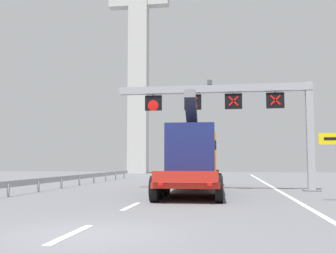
# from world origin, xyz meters

# --- Properties ---
(ground) EXTENTS (112.00, 112.00, 0.00)m
(ground) POSITION_xyz_m (0.00, 0.00, 0.00)
(ground) COLOR #5B5B60
(lane_markings) EXTENTS (0.20, 67.55, 0.01)m
(lane_markings) POSITION_xyz_m (-0.36, 26.47, 0.01)
(lane_markings) COLOR silver
(lane_markings) RESTS_ON ground
(edge_line_right) EXTENTS (0.20, 63.00, 0.01)m
(edge_line_right) POSITION_xyz_m (6.20, 12.00, 0.01)
(edge_line_right) COLOR silver
(edge_line_right) RESTS_ON ground
(overhead_lane_gantry) EXTENTS (11.84, 0.90, 6.63)m
(overhead_lane_gantry) POSITION_xyz_m (3.85, 14.91, 5.14)
(overhead_lane_gantry) COLOR #9EA0A5
(overhead_lane_gantry) RESTS_ON ground
(heavy_haul_truck_red) EXTENTS (3.39, 14.13, 5.30)m
(heavy_haul_truck_red) POSITION_xyz_m (1.34, 14.92, 1.99)
(heavy_haul_truck_red) COLOR red
(heavy_haul_truck_red) RESTS_ON ground
(guardrail_left) EXTENTS (0.13, 34.19, 0.76)m
(guardrail_left) POSITION_xyz_m (-7.23, 15.10, 0.56)
(guardrail_left) COLOR #999EA3
(guardrail_left) RESTS_ON ground
(bridge_pylon_distant) EXTENTS (9.00, 2.00, 41.23)m
(bridge_pylon_distant) POSITION_xyz_m (-9.64, 47.80, 21.01)
(bridge_pylon_distant) COLOR #B7B7B2
(bridge_pylon_distant) RESTS_ON ground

